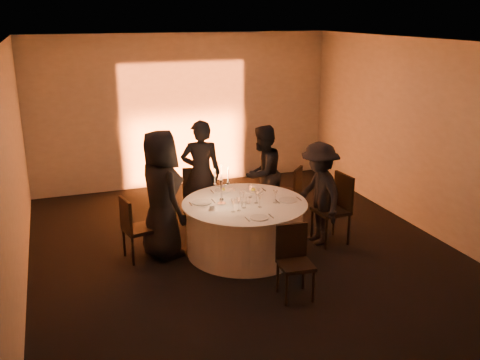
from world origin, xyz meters
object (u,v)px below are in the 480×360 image
object	(u,v)px
guest_right	(319,193)
coffee_cup	(212,208)
chair_back_right	(292,189)
banquet_table	(245,228)
chair_left	(134,225)
chair_front	(294,257)
guest_left	(161,195)
guest_back_left	(201,174)
chair_back_left	(196,190)
candelabra	(221,191)
guest_back_right	(262,174)
chair_right	(336,204)

from	to	relation	value
guest_right	coffee_cup	xyz separation A→B (m)	(-1.69, -0.08, 0.02)
chair_back_right	guest_right	distance (m)	1.18
banquet_table	chair_left	distance (m)	1.58
chair_left	chair_front	xyz separation A→B (m)	(1.69, -1.65, -0.01)
chair_left	coffee_cup	xyz separation A→B (m)	(1.03, -0.41, 0.28)
guest_left	chair_left	bearing A→B (deg)	77.42
banquet_table	guest_back_left	bearing A→B (deg)	104.15
chair_back_left	coffee_cup	xyz separation A→B (m)	(-0.17, -1.52, 0.25)
guest_back_left	candelabra	distance (m)	1.16
chair_left	guest_back_right	xyz separation A→B (m)	(2.27, 0.82, 0.29)
candelabra	banquet_table	bearing A→B (deg)	-9.41
chair_back_right	guest_left	bearing A→B (deg)	-28.26
guest_right	chair_left	bearing A→B (deg)	-98.48
banquet_table	guest_back_left	size ratio (longest dim) A/B	1.02
banquet_table	chair_back_right	world-z (taller)	chair_back_right
chair_front	candelabra	xyz separation A→B (m)	(-0.47, 1.41, 0.46)
guest_right	candelabra	distance (m)	1.52
banquet_table	guest_back_left	distance (m)	1.34
coffee_cup	candelabra	distance (m)	0.31
guest_left	guest_right	distance (m)	2.34
guest_back_left	guest_right	distance (m)	1.93
chair_right	guest_right	world-z (taller)	guest_right
guest_back_left	guest_back_right	size ratio (longest dim) A/B	1.09
candelabra	chair_front	bearing A→B (deg)	-71.45
chair_back_left	chair_front	size ratio (longest dim) A/B	1.07
chair_back_right	chair_front	xyz separation A→B (m)	(-1.13, -2.47, 0.02)
guest_left	guest_right	xyz separation A→B (m)	(2.31, -0.35, -0.14)
chair_right	guest_back_right	size ratio (longest dim) A/B	0.65
banquet_table	guest_left	distance (m)	1.30
chair_back_left	guest_back_right	world-z (taller)	guest_back_right
chair_left	candelabra	size ratio (longest dim) A/B	1.59
chair_back_right	guest_back_left	world-z (taller)	guest_back_left
chair_right	chair_front	size ratio (longest dim) A/B	1.17
guest_back_right	candelabra	bearing A→B (deg)	12.08
guest_back_right	candelabra	xyz separation A→B (m)	(-1.05, -1.06, 0.16)
chair_right	guest_back_left	world-z (taller)	guest_back_left
guest_left	chair_front	bearing A→B (deg)	-158.01
guest_left	guest_back_right	distance (m)	2.03
guest_back_left	guest_right	bearing A→B (deg)	154.10
chair_left	chair_back_right	bearing A→B (deg)	-85.77
chair_front	candelabra	bearing A→B (deg)	114.02
guest_back_left	guest_right	world-z (taller)	guest_back_left
chair_front	guest_back_left	bearing A→B (deg)	105.38
guest_left	coffee_cup	xyz separation A→B (m)	(0.61, -0.43, -0.12)
candelabra	guest_back_left	bearing A→B (deg)	88.72
chair_back_left	guest_back_left	size ratio (longest dim) A/B	0.55
chair_left	chair_back_left	size ratio (longest dim) A/B	0.96
coffee_cup	chair_left	bearing A→B (deg)	158.13
chair_right	coffee_cup	size ratio (longest dim) A/B	9.64
chair_front	candelabra	world-z (taller)	candelabra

